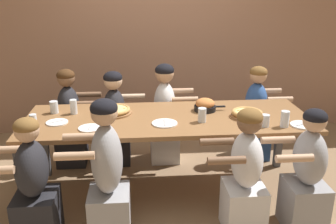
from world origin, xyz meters
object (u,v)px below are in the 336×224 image
Objects in this scene: drinking_glass_b at (285,120)px; diner_far_center at (165,117)px; empty_plate_d at (165,123)px; diner_far_midleft at (115,121)px; drinking_glass_c at (202,116)px; diner_far_right at (255,116)px; drinking_glass_d at (33,121)px; diner_far_left at (70,122)px; pizza_board_second at (247,114)px; empty_plate_b at (90,128)px; empty_plate_a at (303,125)px; diner_near_midleft at (107,177)px; drinking_glass_e at (54,108)px; diner_near_midright at (245,178)px; empty_plate_c at (57,122)px; drinking_glass_a at (74,107)px; pizza_board_main at (113,111)px; drinking_glass_f at (265,121)px; skillet_bowl at (205,105)px; diner_near_left at (34,188)px.

drinking_glass_b is 1.44m from diner_far_center.
empty_plate_d is 0.21× the size of diner_far_midleft.
drinking_glass_c is 1.19m from diner_far_right.
diner_far_left is at bearing 79.53° from drinking_glass_d.
pizza_board_second is 1.51× the size of empty_plate_b.
empty_plate_a is at bearing -6.77° from empty_plate_d.
diner_far_midleft is 0.90× the size of diner_near_midleft.
diner_far_left is at bearing 110.13° from empty_plate_b.
diner_far_center is at bearing 23.61° from drinking_glass_e.
empty_plate_c is at bearing 68.49° from diner_near_midright.
diner_near_midleft is at bearing 20.19° from diner_far_left.
drinking_glass_a is 2.06m from diner_far_right.
drinking_glass_a is 0.13× the size of diner_far_left.
diner_far_left reaches higher than drinking_glass_b.
drinking_glass_c is 0.12× the size of diner_near_midright.
pizza_board_main is at bearing 52.09° from diner_near_midright.
diner_far_center is at bearing 21.19° from diner_near_midright.
empty_plate_a is at bearing -2.53° from empty_plate_b.
diner_far_center reaches higher than drinking_glass_f.
pizza_board_second is 0.28× the size of diner_far_left.
pizza_board_main is at bearing -0.93° from diner_near_midleft.
diner_near_midleft is at bearing -167.65° from empty_plate_a.
empty_plate_d is 1.05m from drinking_glass_b.
empty_plate_d is 0.91m from drinking_glass_a.
diner_near_midleft is at bearing 0.43° from diner_far_midleft.
drinking_glass_b reaches higher than empty_plate_b.
empty_plate_c is at bearing 173.92° from empty_plate_d.
drinking_glass_b is at bearing -8.46° from empty_plate_d.
diner_far_right is (2.26, 0.83, -0.33)m from drinking_glass_d.
drinking_glass_b is 0.13× the size of diner_far_midleft.
drinking_glass_f is at bearing 178.34° from empty_plate_a.
diner_far_center is 1.48m from diner_near_midleft.
drinking_glass_f is at bearing -15.20° from drinking_glass_e.
diner_far_left is at bearing 20.19° from diner_near_midleft.
skillet_bowl is at bearing 0.72° from pizza_board_main.
empty_plate_a and empty_plate_d have the same top height.
drinking_glass_a is 0.20m from drinking_glass_e.
empty_plate_c is 0.18× the size of diner_far_midleft.
diner_far_left reaches higher than diner_far_midleft.
empty_plate_a is at bearing -80.67° from diner_near_left.
diner_near_left is at bearing -170.18° from drinking_glass_b.
diner_far_center reaches higher than drinking_glass_c.
drinking_glass_a reaches higher than empty_plate_b.
drinking_glass_f is 0.10× the size of diner_near_midright.
drinking_glass_d is at bearing -106.89° from drinking_glass_e.
drinking_glass_b is 1.28× the size of drinking_glass_d.
empty_plate_c is at bearing -74.59° from drinking_glass_e.
pizza_board_second is 0.98× the size of skillet_bowl.
drinking_glass_a is 1.10m from diner_far_center.
diner_near_left reaches higher than empty_plate_a.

